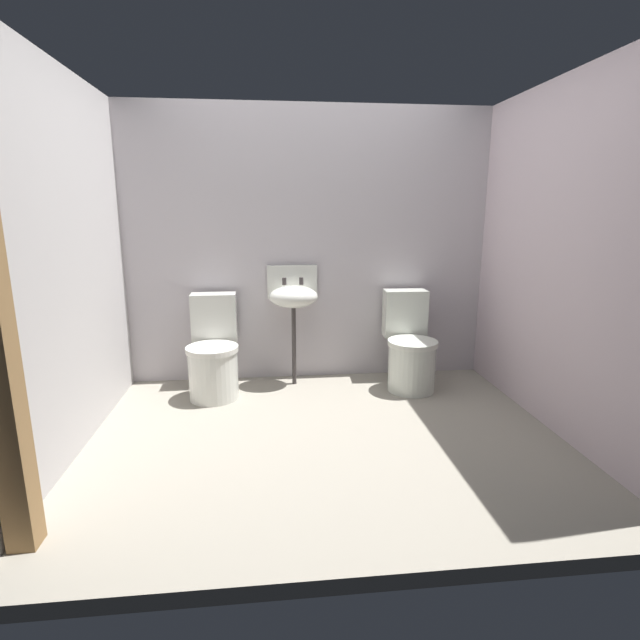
% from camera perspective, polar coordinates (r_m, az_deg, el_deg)
% --- Properties ---
extents(ground_plane, '(3.44, 2.63, 0.08)m').
position_cam_1_polar(ground_plane, '(3.32, 0.53, -13.65)').
color(ground_plane, gray).
extents(wall_back, '(3.44, 0.10, 2.27)m').
position_cam_1_polar(wall_back, '(4.14, -1.33, 8.68)').
color(wall_back, '#BDB5BB').
rests_on(wall_back, ground).
extents(wall_left, '(0.10, 2.43, 2.27)m').
position_cam_1_polar(wall_left, '(3.30, -28.02, 6.06)').
color(wall_left, beige).
rests_on(wall_left, ground).
extents(wall_right, '(0.10, 2.43, 2.27)m').
position_cam_1_polar(wall_right, '(3.61, 26.10, 6.74)').
color(wall_right, '#C3AFB8').
rests_on(wall_right, ground).
extents(toilet_left, '(0.41, 0.60, 0.78)m').
position_cam_1_polar(toilet_left, '(3.90, -12.49, -4.11)').
color(toilet_left, silver).
rests_on(toilet_left, ground).
extents(toilet_right, '(0.42, 0.61, 0.78)m').
position_cam_1_polar(toilet_right, '(4.04, 10.57, -3.42)').
color(toilet_right, silver).
rests_on(toilet_right, ground).
extents(sink, '(0.42, 0.35, 0.99)m').
position_cam_1_polar(sink, '(3.96, -3.19, 2.90)').
color(sink, '#3A3434').
rests_on(sink, ground).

